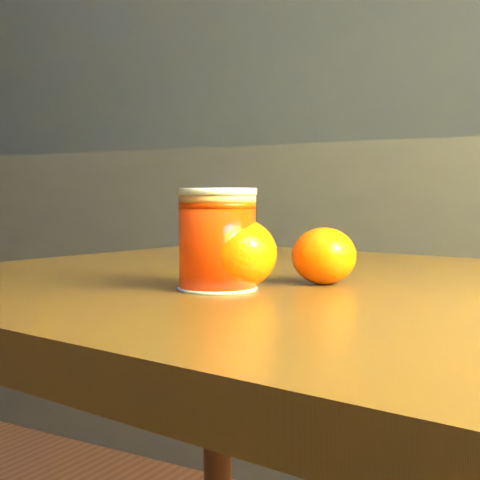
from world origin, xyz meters
The scene contains 5 objects.
kitchen_counter centered at (0.00, 1.45, 0.45)m, with size 3.15×0.60×0.90m, color #454449.
table centered at (0.90, 0.22, 0.60)m, with size 1.00×0.76×0.69m.
juice_glass centered at (0.79, 0.12, 0.73)m, with size 0.07×0.07×0.09m.
orange_front centered at (0.81, 0.13, 0.72)m, with size 0.07×0.07×0.06m, color #FF6405.
orange_back centered at (0.86, 0.20, 0.72)m, with size 0.06×0.06×0.05m, color #FF6405.
Camera 1 is at (1.10, -0.37, 0.77)m, focal length 50.00 mm.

